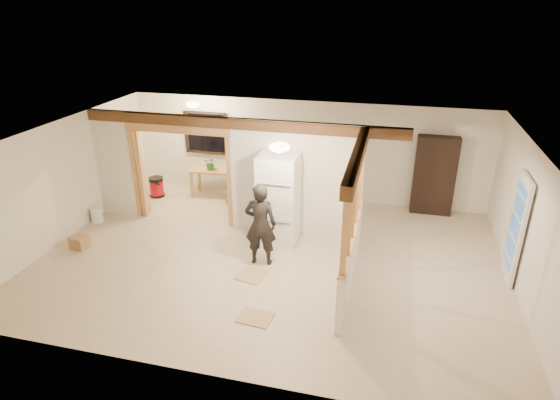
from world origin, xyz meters
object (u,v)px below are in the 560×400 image
(work_table, at_px, (215,182))
(shop_vac, at_px, (157,187))
(bookshelf, at_px, (434,176))
(woman, at_px, (260,224))
(refrigerator, at_px, (279,199))

(work_table, bearing_deg, shop_vac, -169.75)
(work_table, bearing_deg, bookshelf, -1.75)
(woman, xyz_separation_m, bookshelf, (3.31, 3.22, 0.11))
(bookshelf, bearing_deg, shop_vac, -174.38)
(woman, relative_size, shop_vac, 3.16)
(woman, xyz_separation_m, work_table, (-2.09, 2.94, -0.46))
(work_table, relative_size, shop_vac, 2.25)
(refrigerator, bearing_deg, woman, -96.91)
(woman, relative_size, work_table, 1.41)
(refrigerator, xyz_separation_m, shop_vac, (-3.68, 1.59, -0.70))
(work_table, bearing_deg, woman, -59.30)
(woman, distance_m, work_table, 3.64)
(refrigerator, height_order, woman, refrigerator)
(refrigerator, relative_size, shop_vac, 3.68)
(woman, height_order, shop_vac, woman)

